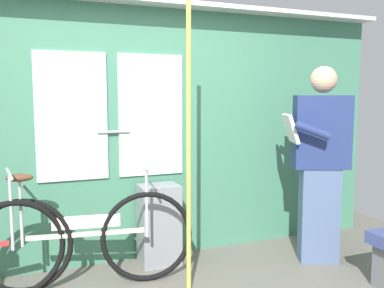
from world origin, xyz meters
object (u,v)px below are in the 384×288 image
(handrail_pole, at_px, (189,145))
(passenger_reading_newspaper, at_px, (320,160))
(bicycle_near_door, at_px, (86,239))
(trash_bin_by_wall, at_px, (159,224))

(handrail_pole, bearing_deg, passenger_reading_newspaper, 6.18)
(bicycle_near_door, xyz_separation_m, handrail_pole, (0.72, -0.38, 0.76))
(passenger_reading_newspaper, bearing_deg, handrail_pole, 29.16)
(bicycle_near_door, distance_m, trash_bin_by_wall, 0.72)
(bicycle_near_door, bearing_deg, handrail_pole, -19.59)
(trash_bin_by_wall, bearing_deg, bicycle_near_door, -159.50)
(bicycle_near_door, height_order, handrail_pole, handrail_pole)
(passenger_reading_newspaper, xyz_separation_m, trash_bin_by_wall, (-1.37, 0.49, -0.58))
(passenger_reading_newspaper, distance_m, handrail_pole, 1.35)
(trash_bin_by_wall, height_order, handrail_pole, handrail_pole)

